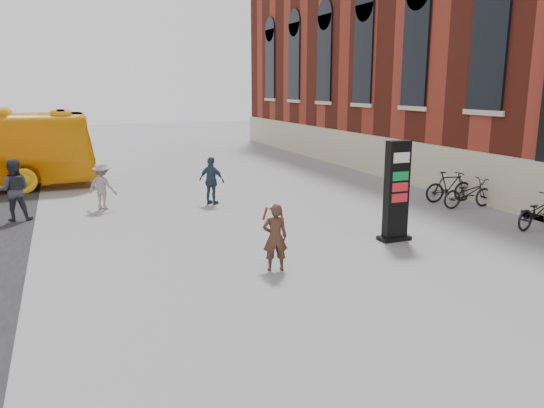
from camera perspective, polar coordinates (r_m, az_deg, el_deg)
name	(u,v)px	position (r m, az deg, el deg)	size (l,w,h in m)	color
ground	(268,272)	(11.86, -0.42, -7.31)	(100.00, 100.00, 0.00)	#9E9EA3
info_pylon	(396,191)	(14.31, 13.24, 1.34)	(0.86, 0.44, 2.66)	black
woman	(275,236)	(11.74, 0.32, -3.50)	(0.65, 0.61, 1.53)	#3C2A1B
pedestrian_a	(14,190)	(17.91, -25.99, 1.37)	(0.92, 0.72, 1.90)	#303139
pedestrian_b	(102,186)	(18.48, -17.80, 1.82)	(1.01, 0.58, 1.57)	gray
pedestrian_c	(212,181)	(18.48, -6.51, 2.50)	(0.97, 0.41, 1.66)	#2E4054
bike_4	(538,212)	(17.12, 26.70, -0.74)	(0.65, 1.87, 0.98)	black
bike_6	(468,193)	(19.08, 20.35, 1.11)	(0.67, 1.92, 1.01)	black
bike_7	(449,187)	(19.79, 18.52, 1.77)	(0.52, 1.84, 1.11)	black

